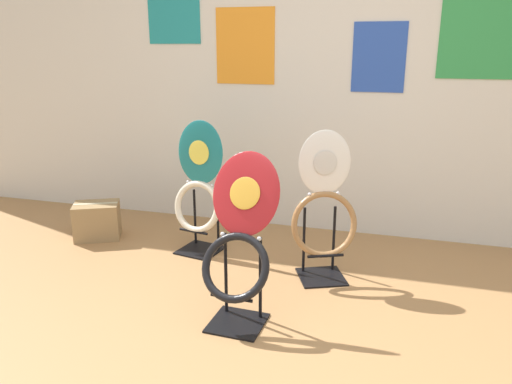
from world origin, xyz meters
name	(u,v)px	position (x,y,z in m)	size (l,w,h in m)	color
wall_back	(346,62)	(0.00, 2.17, 1.30)	(8.00, 0.07, 2.60)	silver
toilet_seat_display_white_plain	(324,210)	(0.02, 1.26, 0.45)	(0.43, 0.37, 0.94)	black
toilet_seat_display_teal_sax	(199,190)	(-0.89, 1.45, 0.45)	(0.39, 0.33, 0.93)	black
toilet_seat_display_crimson_swirl	(240,242)	(-0.32, 0.64, 0.45)	(0.38, 0.39, 0.89)	black
storage_box	(97,221)	(-1.74, 1.47, 0.14)	(0.40, 0.36, 0.27)	#93754C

